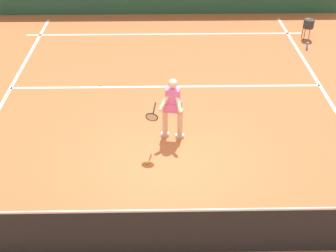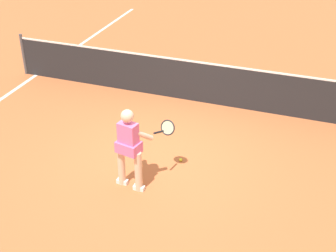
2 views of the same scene
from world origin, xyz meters
name	(u,v)px [view 2 (image 2 of 2)]	position (x,y,z in m)	size (l,w,h in m)	color
ground_plane	(157,157)	(0.00, 0.00, 0.00)	(25.92, 25.92, 0.00)	#C66638
court_net	(196,81)	(0.00, 2.54, 0.52)	(9.56, 0.08, 1.10)	#4C4C51
tennis_player	(130,146)	(-0.10, -1.01, 0.85)	(0.90, 0.90, 1.55)	beige
tennis_ball_near	(181,160)	(0.47, 0.02, 0.03)	(0.07, 0.07, 0.07)	#D1E533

